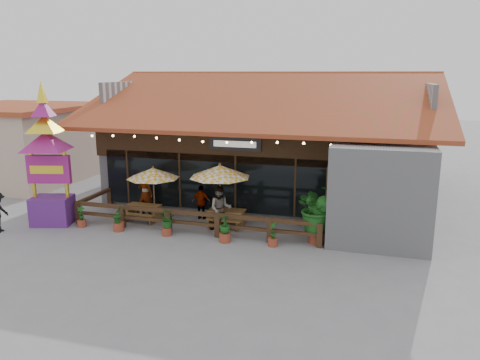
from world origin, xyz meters
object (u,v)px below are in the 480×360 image
(umbrella_right, at_px, (220,172))
(thai_sign_tower, at_px, (47,145))
(tropical_plant, at_px, (318,209))
(picnic_table_left, at_px, (144,210))
(umbrella_left, at_px, (153,173))
(picnic_table_right, at_px, (227,215))

(umbrella_right, bearing_deg, thai_sign_tower, -167.22)
(tropical_plant, bearing_deg, picnic_table_left, 174.92)
(umbrella_left, distance_m, tropical_plant, 6.87)
(umbrella_left, relative_size, umbrella_right, 0.93)
(umbrella_right, xyz_separation_m, thai_sign_tower, (-6.68, -1.51, 1.00))
(picnic_table_left, bearing_deg, umbrella_right, 1.34)
(picnic_table_left, relative_size, picnic_table_right, 0.98)
(picnic_table_left, relative_size, thai_sign_tower, 0.23)
(thai_sign_tower, bearing_deg, umbrella_left, 21.52)
(thai_sign_tower, height_order, tropical_plant, thai_sign_tower)
(umbrella_left, xyz_separation_m, tropical_plant, (6.79, -0.71, -0.75))
(thai_sign_tower, xyz_separation_m, tropical_plant, (10.60, 0.79, -1.98))
(tropical_plant, bearing_deg, umbrella_left, 174.01)
(picnic_table_left, xyz_separation_m, tropical_plant, (7.26, -0.65, 0.83))
(umbrella_left, xyz_separation_m, picnic_table_right, (3.10, 0.14, -1.56))
(umbrella_right, xyz_separation_m, tropical_plant, (3.92, -0.72, -0.98))
(umbrella_left, height_order, umbrella_right, umbrella_right)
(picnic_table_right, distance_m, thai_sign_tower, 7.64)
(umbrella_right, bearing_deg, tropical_plant, -10.45)
(umbrella_right, relative_size, tropical_plant, 1.27)
(picnic_table_left, relative_size, tropical_plant, 0.64)
(umbrella_right, height_order, picnic_table_left, umbrella_right)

